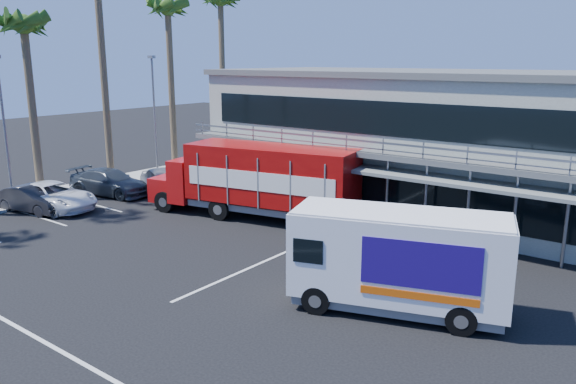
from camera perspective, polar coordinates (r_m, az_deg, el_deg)
The scene contains 14 objects.
ground at distance 22.03m, azimuth -11.32°, elevation -7.91°, with size 120.00×120.00×0.00m, color black.
building at distance 31.28m, azimuth 13.31°, elevation 5.24°, with size 22.40×12.00×7.30m.
curb_strip at distance 37.06m, azimuth -19.80°, elevation 0.42°, with size 3.00×32.00×0.16m, color #A5A399.
palm_c at distance 34.65m, azimuth -25.21°, elevation 14.35°, with size 2.80×2.80×10.75m.
palm_e at distance 40.26m, azimuth -12.09°, elevation 16.94°, with size 2.80×2.80×12.25m.
palm_f at distance 44.40m, azimuth -6.86°, elevation 17.94°, with size 2.80×2.80×13.25m.
light_pole_near at distance 33.27m, azimuth -26.88°, elevation 6.10°, with size 0.50×0.25×8.09m.
light_pole_far at distance 38.66m, azimuth -13.42°, elevation 8.01°, with size 0.50×0.25×8.09m.
red_truck at distance 28.09m, azimuth -3.10°, elevation 1.37°, with size 11.38×4.65×3.74m.
white_van at distance 18.13m, azimuth 11.15°, elevation -6.77°, with size 7.10×4.33×3.28m.
parked_car_b at distance 32.48m, azimuth -24.53°, elevation -0.65°, with size 1.47×4.22×1.39m, color black.
parked_car_c at distance 32.53m, azimuth -22.80°, elevation -0.40°, with size 2.43×5.27×1.46m, color white.
parked_car_d at distance 34.88m, azimuth -17.65°, elevation 0.95°, with size 2.13×5.24×1.52m, color #2F363F.
parked_car_e at distance 33.50m, azimuth -12.39°, elevation 0.94°, with size 2.01×5.00×1.70m, color gray.
Camera 1 is at (15.61, -13.37, 7.93)m, focal length 35.00 mm.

